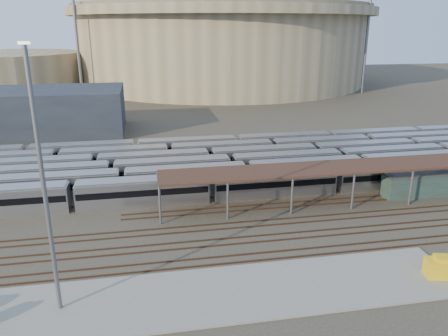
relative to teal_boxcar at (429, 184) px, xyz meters
name	(u,v)px	position (x,y,z in m)	size (l,w,h in m)	color
ground	(225,223)	(-31.09, -4.00, -1.64)	(420.00, 420.00, 0.00)	#383026
apron	(202,296)	(-36.09, -19.00, -1.54)	(50.00, 9.00, 0.20)	gray
subway_trains	(217,165)	(-28.91, 14.50, 0.16)	(125.00, 23.90, 3.60)	#ADADB2
inspection_shed	(374,166)	(-9.09, 0.00, 3.35)	(60.30, 6.00, 5.30)	slate
empty_tracks	(233,241)	(-31.09, -9.00, -1.55)	(170.00, 9.62, 0.18)	#4C3323
stadium	(222,43)	(-6.09, 136.00, 14.84)	(124.00, 124.00, 32.50)	gray
secondary_arena	(4,72)	(-91.09, 126.00, 5.36)	(56.00, 56.00, 14.00)	gray
service_building	(28,112)	(-66.09, 51.00, 3.36)	(42.00, 20.00, 10.00)	#1E232D
floodlight_0	(76,35)	(-61.09, 106.00, 19.01)	(4.00, 1.00, 38.40)	slate
floodlight_2	(367,34)	(38.91, 96.00, 19.01)	(4.00, 1.00, 38.40)	slate
floodlight_3	(138,32)	(-41.09, 156.00, 19.01)	(4.00, 1.00, 38.40)	slate
teal_boxcar	(429,184)	(0.00, 0.00, 0.00)	(14.02, 2.71, 3.27)	#204F50
yard_light_pole	(44,187)	(-48.57, -18.62, 9.89)	(0.80, 0.36, 22.48)	slate
yellow_equipment	(441,268)	(-12.59, -20.16, -0.55)	(2.83, 1.77, 1.77)	gold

